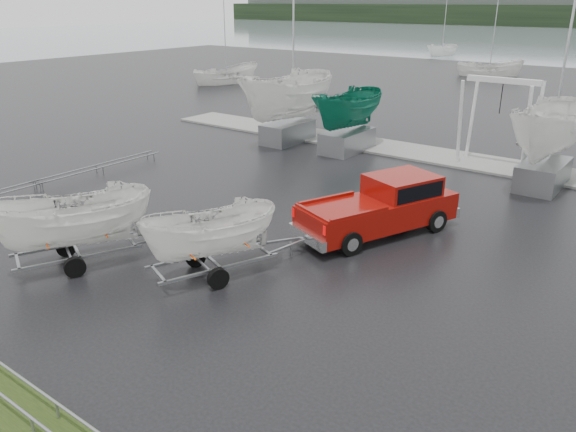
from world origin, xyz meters
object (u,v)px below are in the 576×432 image
(pickup_truck, at_px, (385,204))
(trailer_hitched, at_px, (209,193))
(trailer_parked, at_px, (65,174))
(boat_hoist, at_px, (500,110))

(pickup_truck, height_order, trailer_hitched, trailer_hitched)
(trailer_parked, distance_m, boat_hoist, 19.22)
(trailer_parked, height_order, boat_hoist, trailer_parked)
(trailer_hitched, distance_m, boat_hoist, 16.44)
(boat_hoist, bearing_deg, trailer_parked, -109.37)
(boat_hoist, bearing_deg, trailer_hitched, -99.32)
(trailer_parked, xyz_separation_m, boat_hoist, (6.37, 18.14, -0.15))
(trailer_parked, bearing_deg, boat_hoist, 95.05)
(trailer_hitched, relative_size, trailer_parked, 0.88)
(pickup_truck, relative_size, trailer_parked, 1.15)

